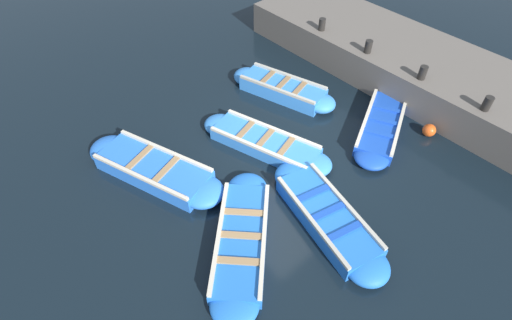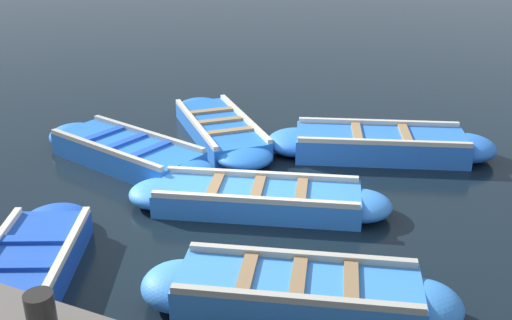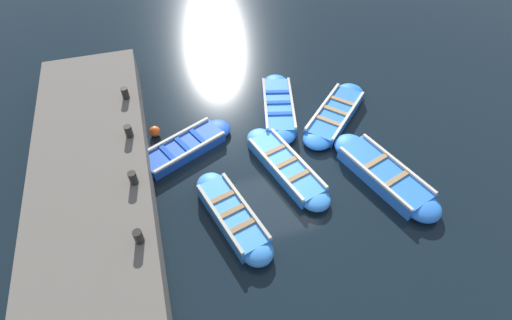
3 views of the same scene
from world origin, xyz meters
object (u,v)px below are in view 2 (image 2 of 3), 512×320
object	(u,v)px
boat_tucked	(220,129)
boat_near_quay	(380,145)
boat_end_of_row	(298,295)
boat_inner_gap	(21,279)
bollard_mid_south	(41,316)
boat_far_corner	(127,153)
boat_alongside	(258,199)

from	to	relation	value
boat_tucked	boat_near_quay	bearing A→B (deg)	96.09
boat_end_of_row	boat_inner_gap	xyz separation A→B (m)	(0.83, -2.72, -0.05)
boat_end_of_row	boat_tucked	world-z (taller)	boat_end_of_row
boat_end_of_row	bollard_mid_south	size ratio (longest dim) A/B	9.20
boat_far_corner	boat_end_of_row	bearing A→B (deg)	57.25
boat_far_corner	boat_inner_gap	world-z (taller)	boat_far_corner
boat_end_of_row	boat_far_corner	xyz separation A→B (m)	(-2.37, -3.68, -0.02)
boat_near_quay	boat_alongside	bearing A→B (deg)	-22.48
boat_end_of_row	boat_inner_gap	size ratio (longest dim) A/B	0.97
boat_alongside	boat_far_corner	size ratio (longest dim) A/B	1.01
boat_end_of_row	boat_inner_gap	world-z (taller)	boat_end_of_row
boat_tucked	boat_inner_gap	size ratio (longest dim) A/B	0.94
boat_far_corner	bollard_mid_south	bearing A→B (deg)	30.04
boat_alongside	boat_far_corner	bearing A→B (deg)	-102.78
boat_near_quay	boat_far_corner	xyz separation A→B (m)	(1.92, -3.48, -0.01)
boat_end_of_row	bollard_mid_south	world-z (taller)	bollard_mid_south
boat_inner_gap	boat_tucked	bearing A→B (deg)	-177.74
boat_far_corner	bollard_mid_south	distance (m)	5.32
boat_far_corner	boat_inner_gap	bearing A→B (deg)	16.71
boat_end_of_row	boat_near_quay	xyz separation A→B (m)	(-4.29, -0.21, -0.01)
boat_alongside	bollard_mid_south	xyz separation A→B (m)	(3.97, 0.16, 0.98)
boat_end_of_row	boat_tucked	bearing A→B (deg)	-143.92
boat_tucked	boat_far_corner	xyz separation A→B (m)	(1.63, -0.77, 0.04)
boat_near_quay	boat_tucked	distance (m)	2.72
boat_tucked	boat_inner_gap	world-z (taller)	boat_inner_gap
boat_alongside	boat_end_of_row	xyz separation A→B (m)	(1.81, 1.23, 0.04)
boat_alongside	bollard_mid_south	bearing A→B (deg)	2.35
boat_far_corner	boat_inner_gap	size ratio (longest dim) A/B	1.05
boat_alongside	boat_far_corner	world-z (taller)	boat_far_corner
boat_far_corner	boat_alongside	bearing A→B (deg)	77.22
boat_alongside	bollard_mid_south	world-z (taller)	bollard_mid_south
boat_tucked	bollard_mid_south	world-z (taller)	bollard_mid_south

